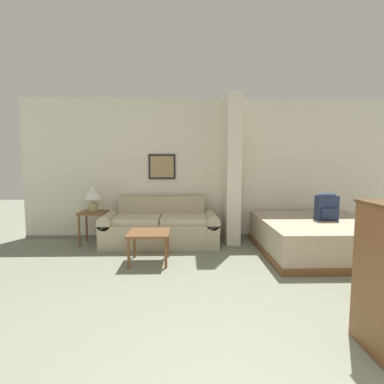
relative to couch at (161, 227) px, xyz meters
The scene contains 8 objects.
wall_back 1.41m from the couch, 28.69° to the left, with size 6.93×0.16×2.60m.
wall_partition_pillar 1.61m from the couch, ahead, with size 0.24×0.60×2.60m.
couch is the anchor object (origin of this frame).
coffee_table 0.98m from the couch, 95.32° to the right, with size 0.58×0.55×0.45m.
side_table 1.19m from the couch, behind, with size 0.44×0.44×0.58m.
table_lamp 1.31m from the couch, behind, with size 0.29×0.29×0.46m.
bed 2.62m from the couch, 12.80° to the right, with size 1.84×1.94×0.52m.
backpack 2.76m from the couch, 11.48° to the right, with size 0.32×0.21×0.44m.
Camera 1 is at (-0.46, -1.38, 1.45)m, focal length 28.00 mm.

